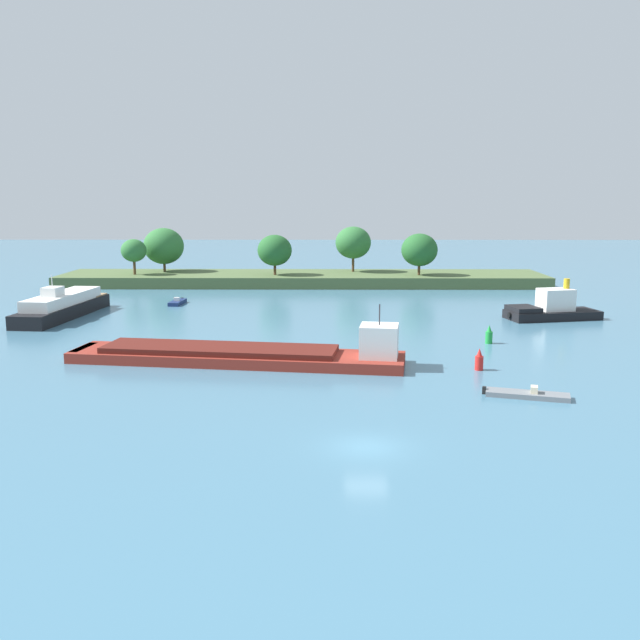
{
  "coord_description": "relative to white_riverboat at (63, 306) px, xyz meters",
  "views": [
    {
      "loc": [
        -2.42,
        -38.9,
        14.49
      ],
      "look_at": [
        -3.02,
        35.96,
        1.2
      ],
      "focal_mm": 39.04,
      "sensor_mm": 36.0,
      "label": 1
    }
  ],
  "objects": [
    {
      "name": "ground_plane",
      "position": [
        34.5,
        -44.63,
        -1.36
      ],
      "size": [
        400.0,
        400.0,
        0.0
      ],
      "primitive_type": "plane",
      "color": "teal"
    },
    {
      "name": "treeline_island",
      "position": [
        26.84,
        32.89,
        1.15
      ],
      "size": [
        80.19,
        14.08,
        9.51
      ],
      "color": "#4C6038",
      "rests_on": "ground"
    },
    {
      "name": "white_riverboat",
      "position": [
        0.0,
        0.0,
        0.0
      ],
      "size": [
        5.85,
        18.85,
        5.39
      ],
      "color": "black",
      "rests_on": "ground"
    },
    {
      "name": "cargo_barge",
      "position": [
        25.13,
        -23.64,
        -0.53
      ],
      "size": [
        30.17,
        9.69,
        5.52
      ],
      "color": "maroon",
      "rests_on": "ground"
    },
    {
      "name": "fishing_skiff",
      "position": [
        46.89,
        -34.23,
        -1.15
      ],
      "size": [
        6.23,
        3.18,
        0.88
      ],
      "color": "slate",
      "rests_on": "ground"
    },
    {
      "name": "small_motorboat",
      "position": [
        11.81,
        10.31,
        -1.09
      ],
      "size": [
        1.75,
        4.82,
        1.0
      ],
      "color": "navy",
      "rests_on": "ground"
    },
    {
      "name": "tugboat",
      "position": [
        59.17,
        -0.95,
        -0.15
      ],
      "size": [
        11.57,
        6.42,
        4.84
      ],
      "color": "black",
      "rests_on": "ground"
    },
    {
      "name": "channel_buoy_red",
      "position": [
        45.11,
        -26.1,
        -0.55
      ],
      "size": [
        0.7,
        0.7,
        1.9
      ],
      "color": "red",
      "rests_on": "ground"
    },
    {
      "name": "channel_buoy_green",
      "position": [
        48.46,
        -15.19,
        -0.55
      ],
      "size": [
        0.7,
        0.7,
        1.9
      ],
      "color": "green",
      "rests_on": "ground"
    }
  ]
}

